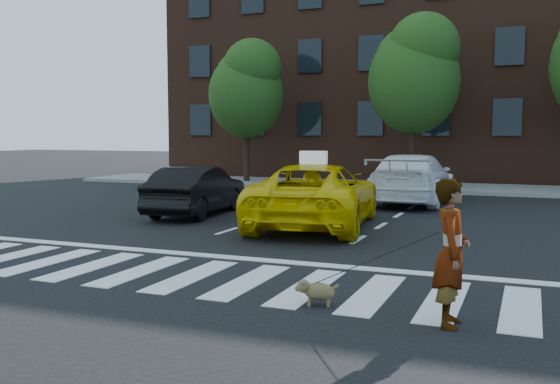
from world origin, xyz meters
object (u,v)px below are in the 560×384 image
object	(u,v)px
tree_left	(247,86)
tree_mid	(415,70)
taxi	(316,195)
black_sedan	(197,191)
woman	(451,253)
dog	(316,291)
white_suv	(412,179)

from	to	relation	value
tree_left	tree_mid	world-z (taller)	tree_mid
taxi	black_sedan	size ratio (longest dim) A/B	1.35
taxi	woman	distance (m)	8.13
tree_mid	taxi	world-z (taller)	tree_mid
tree_left	tree_mid	distance (m)	7.51
tree_mid	taxi	size ratio (longest dim) A/B	1.26
tree_left	taxi	distance (m)	13.64
taxi	dog	size ratio (longest dim) A/B	9.36
tree_mid	black_sedan	world-z (taller)	tree_mid
black_sedan	dog	distance (m)	9.81
tree_mid	black_sedan	bearing A→B (deg)	-112.68
white_suv	woman	distance (m)	13.44
taxi	tree_mid	bearing A→B (deg)	-100.12
tree_mid	woman	size ratio (longest dim) A/B	3.97
tree_mid	taxi	bearing A→B (deg)	-92.21
woman	dog	xyz separation A→B (m)	(-1.79, 0.24, -0.69)
tree_left	black_sedan	bearing A→B (deg)	-72.57
tree_left	dog	size ratio (longest dim) A/B	10.81
tree_left	dog	xyz separation A→B (m)	(9.38, -17.86, -4.24)
white_suv	woman	size ratio (longest dim) A/B	3.14
woman	tree_mid	bearing A→B (deg)	6.39
tree_left	tree_mid	xyz separation A→B (m)	(7.50, -0.00, 0.41)
tree_mid	taxi	distance (m)	11.80
dog	white_suv	bearing A→B (deg)	79.98
tree_mid	dog	bearing A→B (deg)	-83.99
tree_mid	woman	bearing A→B (deg)	-78.53
dog	tree_mid	bearing A→B (deg)	81.50
tree_left	black_sedan	world-z (taller)	tree_left
taxi	black_sedan	distance (m)	3.94
tree_mid	dog	distance (m)	18.55
taxi	white_suv	distance (m)	6.25
tree_mid	woman	world-z (taller)	tree_mid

